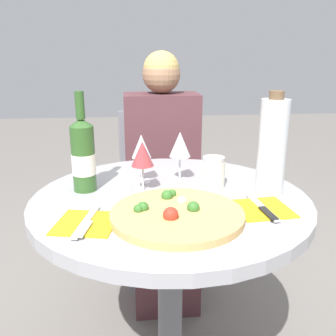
{
  "coord_description": "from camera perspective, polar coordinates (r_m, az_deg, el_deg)",
  "views": [
    {
      "loc": [
        -0.12,
        -1.06,
        1.17
      ],
      "look_at": [
        -0.01,
        -0.03,
        0.85
      ],
      "focal_mm": 40.0,
      "sensor_mm": 36.0,
      "label": 1
    }
  ],
  "objects": [
    {
      "name": "wine_glass_front_left",
      "position": [
        1.15,
        -3.93,
        2.01
      ],
      "size": [
        0.07,
        0.07,
        0.16
      ],
      "color": "silver",
      "rests_on": "dining_table"
    },
    {
      "name": "tall_carafe",
      "position": [
        1.18,
        15.62,
        3.18
      ],
      "size": [
        0.09,
        0.09,
        0.31
      ],
      "color": "silver",
      "rests_on": "dining_table"
    },
    {
      "name": "sugar_shaker",
      "position": [
        1.22,
        6.92,
        -0.65
      ],
      "size": [
        0.07,
        0.07,
        0.1
      ],
      "color": "silver",
      "rests_on": "dining_table"
    },
    {
      "name": "wine_bottle",
      "position": [
        1.19,
        -12.79,
        1.95
      ],
      "size": [
        0.07,
        0.07,
        0.31
      ],
      "color": "#2D5623",
      "rests_on": "dining_table"
    },
    {
      "name": "dining_table",
      "position": [
        1.21,
        0.35,
        -10.9
      ],
      "size": [
        0.84,
        0.84,
        0.75
      ],
      "color": "slate",
      "rests_on": "ground_plane"
    },
    {
      "name": "place_setting_right",
      "position": [
        1.08,
        14.21,
        -6.03
      ],
      "size": [
        0.16,
        0.19,
        0.01
      ],
      "color": "gold",
      "rests_on": "dining_table"
    },
    {
      "name": "wine_glass_back_left",
      "position": [
        1.24,
        -4.09,
        3.14
      ],
      "size": [
        0.06,
        0.06,
        0.16
      ],
      "color": "silver",
      "rests_on": "dining_table"
    },
    {
      "name": "place_setting_left",
      "position": [
        0.99,
        -12.38,
        -8.22
      ],
      "size": [
        0.18,
        0.19,
        0.01
      ],
      "color": "gold",
      "rests_on": "dining_table"
    },
    {
      "name": "pizza_large",
      "position": [
        1.0,
        1.21,
        -7.02
      ],
      "size": [
        0.36,
        0.36,
        0.05
      ],
      "color": "tan",
      "rests_on": "dining_table"
    },
    {
      "name": "chair_behind_diner",
      "position": [
        1.96,
        -1.08,
        -4.79
      ],
      "size": [
        0.42,
        0.42,
        0.87
      ],
      "rotation": [
        0.0,
        0.0,
        3.14
      ],
      "color": "slate",
      "rests_on": "ground_plane"
    },
    {
      "name": "seated_diner",
      "position": [
        1.79,
        -0.71,
        -3.84
      ],
      "size": [
        0.35,
        0.43,
        1.17
      ],
      "rotation": [
        0.0,
        0.0,
        3.14
      ],
      "color": "#512D33",
      "rests_on": "ground_plane"
    },
    {
      "name": "wine_glass_back_right",
      "position": [
        1.25,
        1.84,
        3.48
      ],
      "size": [
        0.07,
        0.07,
        0.17
      ],
      "color": "silver",
      "rests_on": "dining_table"
    }
  ]
}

